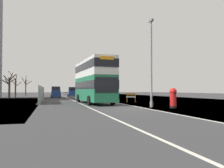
{
  "coord_description": "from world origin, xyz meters",
  "views": [
    {
      "loc": [
        -6.05,
        -17.91,
        1.56
      ],
      "look_at": [
        0.36,
        5.58,
        2.2
      ],
      "focal_mm": 36.69,
      "sensor_mm": 36.0,
      "label": 1
    }
  ],
  "objects_px": {
    "double_decker_bus": "(94,81)",
    "car_receding_far": "(72,92)",
    "lamppost_foreground": "(151,66)",
    "car_oncoming_near": "(82,93)",
    "red_pillar_postbox": "(173,97)",
    "roadworks_barrier": "(131,97)",
    "car_receding_mid": "(56,92)"
  },
  "relations": [
    {
      "from": "red_pillar_postbox",
      "to": "car_oncoming_near",
      "type": "distance_m",
      "value": 23.27
    },
    {
      "from": "lamppost_foreground",
      "to": "red_pillar_postbox",
      "type": "xyz_separation_m",
      "value": [
        1.41,
        -1.37,
        -2.82
      ]
    },
    {
      "from": "double_decker_bus",
      "to": "car_oncoming_near",
      "type": "relative_size",
      "value": 2.54
    },
    {
      "from": "red_pillar_postbox",
      "to": "car_receding_far",
      "type": "bearing_deg",
      "value": 97.64
    },
    {
      "from": "lamppost_foreground",
      "to": "car_receding_far",
      "type": "bearing_deg",
      "value": 95.75
    },
    {
      "from": "lamppost_foreground",
      "to": "car_receding_mid",
      "type": "xyz_separation_m",
      "value": [
        -7.71,
        28.54,
        -2.71
      ]
    },
    {
      "from": "roadworks_barrier",
      "to": "car_receding_far",
      "type": "bearing_deg",
      "value": 98.75
    },
    {
      "from": "red_pillar_postbox",
      "to": "car_receding_far",
      "type": "xyz_separation_m",
      "value": [
        -5.09,
        37.97,
        0.09
      ]
    },
    {
      "from": "red_pillar_postbox",
      "to": "car_receding_mid",
      "type": "bearing_deg",
      "value": 106.96
    },
    {
      "from": "car_receding_mid",
      "to": "red_pillar_postbox",
      "type": "bearing_deg",
      "value": -73.04
    },
    {
      "from": "double_decker_bus",
      "to": "car_receding_far",
      "type": "relative_size",
      "value": 2.72
    },
    {
      "from": "lamppost_foreground",
      "to": "car_receding_far",
      "type": "height_order",
      "value": "lamppost_foreground"
    },
    {
      "from": "car_oncoming_near",
      "to": "car_receding_far",
      "type": "bearing_deg",
      "value": 91.5
    },
    {
      "from": "red_pillar_postbox",
      "to": "roadworks_barrier",
      "type": "height_order",
      "value": "red_pillar_postbox"
    },
    {
      "from": "roadworks_barrier",
      "to": "car_receding_mid",
      "type": "distance_m",
      "value": 22.64
    },
    {
      "from": "car_receding_mid",
      "to": "double_decker_bus",
      "type": "bearing_deg",
      "value": -80.1
    },
    {
      "from": "double_decker_bus",
      "to": "red_pillar_postbox",
      "type": "relative_size",
      "value": 6.04
    },
    {
      "from": "roadworks_barrier",
      "to": "car_receding_far",
      "type": "xyz_separation_m",
      "value": [
        -4.47,
        29.05,
        0.35
      ]
    },
    {
      "from": "red_pillar_postbox",
      "to": "car_oncoming_near",
      "type": "height_order",
      "value": "car_oncoming_near"
    },
    {
      "from": "lamppost_foreground",
      "to": "car_oncoming_near",
      "type": "xyz_separation_m",
      "value": [
        -3.29,
        21.42,
        -2.74
      ]
    },
    {
      "from": "lamppost_foreground",
      "to": "car_receding_mid",
      "type": "distance_m",
      "value": 29.69
    },
    {
      "from": "lamppost_foreground",
      "to": "car_oncoming_near",
      "type": "distance_m",
      "value": 21.85
    },
    {
      "from": "roadworks_barrier",
      "to": "car_receding_mid",
      "type": "height_order",
      "value": "car_receding_mid"
    },
    {
      "from": "double_decker_bus",
      "to": "lamppost_foreground",
      "type": "height_order",
      "value": "lamppost_foreground"
    },
    {
      "from": "double_decker_bus",
      "to": "roadworks_barrier",
      "type": "distance_m",
      "value": 5.17
    },
    {
      "from": "double_decker_bus",
      "to": "lamppost_foreground",
      "type": "xyz_separation_m",
      "value": [
        3.98,
        -7.15,
        1.13
      ]
    },
    {
      "from": "red_pillar_postbox",
      "to": "roadworks_barrier",
      "type": "distance_m",
      "value": 8.95
    },
    {
      "from": "lamppost_foreground",
      "to": "red_pillar_postbox",
      "type": "distance_m",
      "value": 3.43
    },
    {
      "from": "double_decker_bus",
      "to": "car_receding_far",
      "type": "distance_m",
      "value": 29.49
    },
    {
      "from": "red_pillar_postbox",
      "to": "car_receding_mid",
      "type": "xyz_separation_m",
      "value": [
        -9.12,
        29.91,
        0.1
      ]
    },
    {
      "from": "roadworks_barrier",
      "to": "car_receding_far",
      "type": "height_order",
      "value": "car_receding_far"
    },
    {
      "from": "lamppost_foreground",
      "to": "car_receding_mid",
      "type": "height_order",
      "value": "lamppost_foreground"
    }
  ]
}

